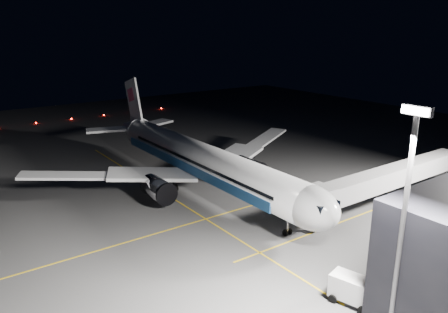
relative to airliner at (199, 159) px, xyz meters
name	(u,v)px	position (x,y,z in m)	size (l,w,h in m)	color
ground	(203,190)	(1.08, 0.00, -5.16)	(200.00, 200.00, 0.00)	#4C4C4F
guide_line_main	(239,209)	(11.08, 0.00, -5.16)	(0.25, 80.00, 0.01)	gold
guide_line_cross	(172,198)	(1.08, -6.00, -5.16)	(70.00, 0.25, 0.01)	gold
guide_line_side	(346,220)	(23.08, 10.00, -5.16)	(0.25, 40.00, 0.01)	gold
airliner	(199,159)	(0.00, 0.00, 0.00)	(61.48, 54.22, 16.64)	silver
jet_bridge	(383,179)	(23.08, 18.06, -0.58)	(3.60, 34.40, 6.30)	#B2B2B7
floodlight_mast_south	(405,206)	(41.08, -6.01, 7.21)	(2.40, 0.67, 20.70)	#59595E
taxiway_lights	(71,119)	(-70.92, 0.00, -4.94)	(0.44, 60.44, 0.44)	#FF140A
service_truck	(358,292)	(36.68, -4.93, -3.63)	(5.99, 3.65, 2.87)	white
baggage_tug	(247,154)	(-8.95, 17.42, -4.24)	(3.37, 3.05, 2.01)	black
safety_cone_a	(198,172)	(-6.92, 4.00, -4.83)	(0.44, 0.44, 0.66)	#E34D09
safety_cone_b	(261,186)	(5.85, 8.89, -4.85)	(0.41, 0.41, 0.62)	#E34D09
safety_cone_c	(237,181)	(1.81, 6.71, -4.83)	(0.45, 0.45, 0.68)	#E34D09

